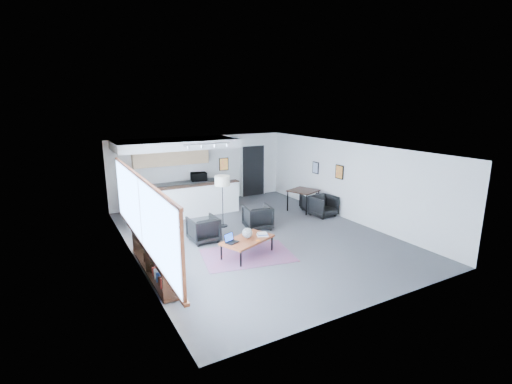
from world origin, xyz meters
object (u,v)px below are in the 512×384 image
laptop (230,240)px  ceramic_pot (247,233)px  dining_chair_near (323,207)px  book_stack (262,234)px  dining_table (303,192)px  armchair_left (203,228)px  microwave (199,176)px  armchair_right (258,216)px  coffee_table (247,240)px  dining_chair_far (312,204)px  floor_lamp (222,183)px

laptop → ceramic_pot: bearing=-17.6°
laptop → dining_chair_near: 4.71m
laptop → book_stack: 0.93m
dining_table → armchair_left: bearing=-165.2°
ceramic_pot → armchair_left: size_ratio=0.34×
book_stack → laptop: bearing=-179.6°
book_stack → microwave: microwave is taller
ceramic_pot → armchair_right: bearing=53.2°
armchair_left → microwave: (1.31, 3.80, 0.73)m
coffee_table → book_stack: book_stack is taller
ceramic_pot → dining_chair_far: ceramic_pot is taller
floor_lamp → dining_chair_far: (3.50, -0.06, -1.14)m
dining_chair_near → book_stack: bearing=-159.6°
floor_lamp → microwave: size_ratio=2.85×
armchair_left → dining_chair_near: armchair_left is taller
armchair_left → dining_table: size_ratio=0.68×
laptop → microwave: microwave is taller
dining_chair_near → laptop: bearing=-164.6°
ceramic_pot → armchair_left: (-0.65, 1.44, -0.19)m
ceramic_pot → dining_chair_far: (3.88, 2.31, -0.29)m
ceramic_pot → dining_chair_near: ceramic_pot is taller
dining_chair_far → microwave: size_ratio=1.02×
armchair_left → floor_lamp: 1.73m
ceramic_pot → armchair_right: armchair_right is taller
book_stack → coffee_table: bearing=-178.4°
book_stack → dining_table: dining_table is taller
armchair_left → microwave: size_ratio=1.38×
book_stack → armchair_left: bearing=126.0°
dining_table → ceramic_pot: bearing=-144.8°
coffee_table → book_stack: size_ratio=4.63×
armchair_left → ceramic_pot: bearing=113.0°
coffee_table → laptop: laptop is taller
floor_lamp → ceramic_pot: bearing=-98.9°
ceramic_pot → dining_chair_near: 4.23m
floor_lamp → armchair_left: bearing=-137.8°
armchair_left → dining_chair_far: armchair_left is taller
coffee_table → armchair_right: armchair_right is taller
floor_lamp → dining_table: size_ratio=1.40×
book_stack → floor_lamp: size_ratio=0.21×
laptop → armchair_left: size_ratio=0.48×
floor_lamp → dining_chair_far: 3.68m
laptop → book_stack: (0.93, 0.01, -0.02)m
ceramic_pot → book_stack: bearing=-5.7°
microwave → book_stack: bearing=-84.5°
coffee_table → floor_lamp: 2.66m
coffee_table → floor_lamp: floor_lamp is taller
floor_lamp → dining_chair_far: floor_lamp is taller
coffee_table → microwave: microwave is taller
coffee_table → floor_lamp: size_ratio=0.95×
coffee_table → armchair_left: 1.62m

